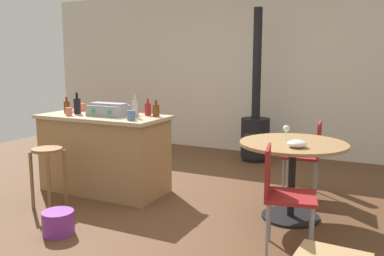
{
  "coord_description": "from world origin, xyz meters",
  "views": [
    {
      "loc": [
        2.23,
        -3.81,
        1.56
      ],
      "look_at": [
        0.25,
        0.23,
        0.81
      ],
      "focal_mm": 38.92,
      "sensor_mm": 36.0,
      "label": 1
    }
  ],
  "objects_px": {
    "cup_3": "(94,109)",
    "wine_glass": "(286,129)",
    "bottle_4": "(148,109)",
    "cup_4": "(82,107)",
    "toolbox": "(109,110)",
    "bottle_1": "(135,108)",
    "kitchen_island": "(104,153)",
    "bottle_2": "(67,107)",
    "bottle_3": "(77,106)",
    "wooden_stool": "(48,165)",
    "serving_bowl": "(297,144)",
    "folding_chair_near": "(282,190)",
    "bottle_0": "(156,110)",
    "dining_table": "(293,160)",
    "plastic_bucket": "(58,223)",
    "cup_2": "(136,111)",
    "wood_stove": "(255,126)",
    "folding_chair_far": "(308,152)",
    "cup_0": "(131,115)",
    "cup_1": "(69,111)"
  },
  "relations": [
    {
      "from": "wooden_stool",
      "to": "bottle_2",
      "type": "relative_size",
      "value": 3.21
    },
    {
      "from": "kitchen_island",
      "to": "cup_2",
      "type": "height_order",
      "value": "cup_2"
    },
    {
      "from": "cup_2",
      "to": "serving_bowl",
      "type": "distance_m",
      "value": 1.94
    },
    {
      "from": "bottle_3",
      "to": "bottle_1",
      "type": "bearing_deg",
      "value": 2.26
    },
    {
      "from": "toolbox",
      "to": "bottle_4",
      "type": "xyz_separation_m",
      "value": [
        0.39,
        0.23,
        0.01
      ]
    },
    {
      "from": "toolbox",
      "to": "bottle_1",
      "type": "relative_size",
      "value": 1.7
    },
    {
      "from": "serving_bowl",
      "to": "plastic_bucket",
      "type": "bearing_deg",
      "value": -149.9
    },
    {
      "from": "folding_chair_far",
      "to": "bottle_4",
      "type": "bearing_deg",
      "value": -158.9
    },
    {
      "from": "wooden_stool",
      "to": "cup_2",
      "type": "xyz_separation_m",
      "value": [
        0.57,
        0.83,
        0.51
      ]
    },
    {
      "from": "wooden_stool",
      "to": "cup_0",
      "type": "distance_m",
      "value": 1.02
    },
    {
      "from": "folding_chair_near",
      "to": "bottle_0",
      "type": "height_order",
      "value": "bottle_0"
    },
    {
      "from": "bottle_3",
      "to": "serving_bowl",
      "type": "bearing_deg",
      "value": -1.71
    },
    {
      "from": "bottle_4",
      "to": "wine_glass",
      "type": "height_order",
      "value": "bottle_4"
    },
    {
      "from": "wine_glass",
      "to": "plastic_bucket",
      "type": "relative_size",
      "value": 0.51
    },
    {
      "from": "serving_bowl",
      "to": "plastic_bucket",
      "type": "relative_size",
      "value": 0.63
    },
    {
      "from": "kitchen_island",
      "to": "bottle_2",
      "type": "height_order",
      "value": "bottle_2"
    },
    {
      "from": "bottle_3",
      "to": "bottle_4",
      "type": "bearing_deg",
      "value": 17.74
    },
    {
      "from": "bottle_0",
      "to": "bottle_3",
      "type": "bearing_deg",
      "value": -167.18
    },
    {
      "from": "folding_chair_near",
      "to": "wood_stove",
      "type": "xyz_separation_m",
      "value": [
        -1.14,
        2.89,
        0.03
      ]
    },
    {
      "from": "bottle_2",
      "to": "folding_chair_far",
      "type": "bearing_deg",
      "value": 18.87
    },
    {
      "from": "wine_glass",
      "to": "serving_bowl",
      "type": "xyz_separation_m",
      "value": [
        0.18,
        -0.33,
        -0.07
      ]
    },
    {
      "from": "bottle_4",
      "to": "cup_4",
      "type": "xyz_separation_m",
      "value": [
        -0.97,
        -0.01,
        -0.03
      ]
    },
    {
      "from": "folding_chair_far",
      "to": "bottle_4",
      "type": "distance_m",
      "value": 1.9
    },
    {
      "from": "cup_2",
      "to": "cup_3",
      "type": "height_order",
      "value": "cup_2"
    },
    {
      "from": "wood_stove",
      "to": "cup_3",
      "type": "distance_m",
      "value": 2.56
    },
    {
      "from": "bottle_0",
      "to": "cup_0",
      "type": "height_order",
      "value": "bottle_0"
    },
    {
      "from": "serving_bowl",
      "to": "kitchen_island",
      "type": "bearing_deg",
      "value": 177.02
    },
    {
      "from": "bottle_2",
      "to": "bottle_4",
      "type": "height_order",
      "value": "bottle_2"
    },
    {
      "from": "wine_glass",
      "to": "toolbox",
      "type": "bearing_deg",
      "value": -173.79
    },
    {
      "from": "folding_chair_far",
      "to": "cup_4",
      "type": "bearing_deg",
      "value": -165.91
    },
    {
      "from": "bottle_3",
      "to": "wooden_stool",
      "type": "bearing_deg",
      "value": -77.22
    },
    {
      "from": "cup_0",
      "to": "bottle_3",
      "type": "bearing_deg",
      "value": 170.18
    },
    {
      "from": "kitchen_island",
      "to": "folding_chair_far",
      "type": "xyz_separation_m",
      "value": [
        2.2,
        0.89,
        0.05
      ]
    },
    {
      "from": "wooden_stool",
      "to": "toolbox",
      "type": "bearing_deg",
      "value": 67.88
    },
    {
      "from": "bottle_4",
      "to": "cup_4",
      "type": "height_order",
      "value": "bottle_4"
    },
    {
      "from": "folding_chair_near",
      "to": "bottle_3",
      "type": "xyz_separation_m",
      "value": [
        -2.64,
        0.62,
        0.5
      ]
    },
    {
      "from": "plastic_bucket",
      "to": "wood_stove",
      "type": "bearing_deg",
      "value": 77.87
    },
    {
      "from": "cup_4",
      "to": "kitchen_island",
      "type": "bearing_deg",
      "value": -23.48
    },
    {
      "from": "cup_3",
      "to": "wine_glass",
      "type": "distance_m",
      "value": 2.35
    },
    {
      "from": "bottle_3",
      "to": "dining_table",
      "type": "bearing_deg",
      "value": 3.3
    },
    {
      "from": "bottle_0",
      "to": "cup_4",
      "type": "distance_m",
      "value": 1.11
    },
    {
      "from": "dining_table",
      "to": "plastic_bucket",
      "type": "xyz_separation_m",
      "value": [
        -1.79,
        -1.31,
        -0.48
      ]
    },
    {
      "from": "bottle_3",
      "to": "cup_0",
      "type": "relative_size",
      "value": 2.05
    },
    {
      "from": "plastic_bucket",
      "to": "bottle_2",
      "type": "bearing_deg",
      "value": 128.26
    },
    {
      "from": "serving_bowl",
      "to": "folding_chair_far",
      "type": "bearing_deg",
      "value": 94.81
    },
    {
      "from": "dining_table",
      "to": "cup_1",
      "type": "relative_size",
      "value": 9.52
    },
    {
      "from": "serving_bowl",
      "to": "plastic_bucket",
      "type": "height_order",
      "value": "serving_bowl"
    },
    {
      "from": "wine_glass",
      "to": "serving_bowl",
      "type": "relative_size",
      "value": 0.8
    },
    {
      "from": "wooden_stool",
      "to": "folding_chair_near",
      "type": "relative_size",
      "value": 0.73
    },
    {
      "from": "cup_3",
      "to": "wine_glass",
      "type": "relative_size",
      "value": 0.77
    }
  ]
}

